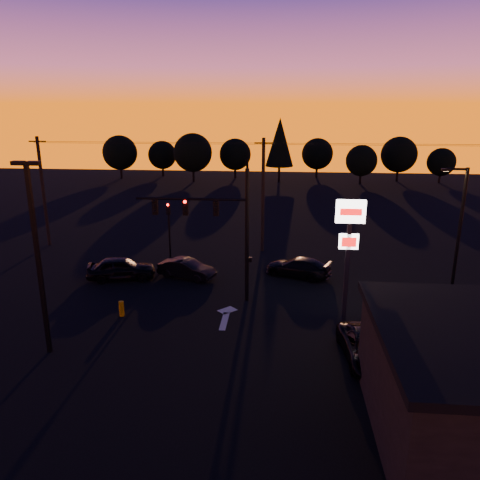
{
  "coord_description": "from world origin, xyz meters",
  "views": [
    {
      "loc": [
        3.45,
        -22.23,
        11.51
      ],
      "look_at": [
        1.0,
        5.0,
        3.5
      ],
      "focal_mm": 35.0,
      "sensor_mm": 36.0,
      "label": 1
    }
  ],
  "objects_px": {
    "streetlight": "(458,228)",
    "car_mid": "(187,269)",
    "traffic_signal_mast": "(220,221)",
    "car_right": "(298,267)",
    "parking_lot_light": "(37,247)",
    "pylon_sign": "(349,236)",
    "car_left": "(121,268)",
    "bollard": "(122,309)",
    "secondary_signal": "(169,222)",
    "suv_parked": "(367,348)"
  },
  "relations": [
    {
      "from": "traffic_signal_mast",
      "to": "pylon_sign",
      "type": "distance_m",
      "value": 7.52
    },
    {
      "from": "parking_lot_light",
      "to": "bollard",
      "type": "distance_m",
      "value": 6.74
    },
    {
      "from": "streetlight",
      "to": "car_right",
      "type": "xyz_separation_m",
      "value": [
        -9.19,
        2.89,
        -3.76
      ]
    },
    {
      "from": "bollard",
      "to": "car_right",
      "type": "distance_m",
      "value": 12.39
    },
    {
      "from": "traffic_signal_mast",
      "to": "car_mid",
      "type": "xyz_separation_m",
      "value": [
        -2.79,
        3.39,
        -4.28
      ]
    },
    {
      "from": "streetlight",
      "to": "car_left",
      "type": "bearing_deg",
      "value": 176.56
    },
    {
      "from": "secondary_signal",
      "to": "car_left",
      "type": "xyz_separation_m",
      "value": [
        -2.25,
        -4.71,
        -2.09
      ]
    },
    {
      "from": "suv_parked",
      "to": "bollard",
      "type": "bearing_deg",
      "value": 159.18
    },
    {
      "from": "streetlight",
      "to": "suv_parked",
      "type": "relative_size",
      "value": 1.72
    },
    {
      "from": "bollard",
      "to": "car_left",
      "type": "height_order",
      "value": "car_left"
    },
    {
      "from": "car_mid",
      "to": "streetlight",
      "type": "bearing_deg",
      "value": -77.95
    },
    {
      "from": "car_right",
      "to": "streetlight",
      "type": "bearing_deg",
      "value": 94.12
    },
    {
      "from": "parking_lot_light",
      "to": "pylon_sign",
      "type": "height_order",
      "value": "parking_lot_light"
    },
    {
      "from": "streetlight",
      "to": "car_left",
      "type": "xyz_separation_m",
      "value": [
        -21.16,
        1.27,
        -3.65
      ]
    },
    {
      "from": "parking_lot_light",
      "to": "streetlight",
      "type": "xyz_separation_m",
      "value": [
        21.41,
        8.5,
        -0.85
      ]
    },
    {
      "from": "secondary_signal",
      "to": "car_mid",
      "type": "relative_size",
      "value": 1.1
    },
    {
      "from": "secondary_signal",
      "to": "car_right",
      "type": "height_order",
      "value": "secondary_signal"
    },
    {
      "from": "secondary_signal",
      "to": "car_mid",
      "type": "distance_m",
      "value": 5.12
    },
    {
      "from": "traffic_signal_mast",
      "to": "car_right",
      "type": "relative_size",
      "value": 1.9
    },
    {
      "from": "traffic_signal_mast",
      "to": "car_right",
      "type": "distance_m",
      "value": 7.8
    },
    {
      "from": "traffic_signal_mast",
      "to": "suv_parked",
      "type": "relative_size",
      "value": 1.85
    },
    {
      "from": "secondary_signal",
      "to": "car_right",
      "type": "relative_size",
      "value": 0.96
    },
    {
      "from": "parking_lot_light",
      "to": "car_left",
      "type": "distance_m",
      "value": 10.76
    },
    {
      "from": "bollard",
      "to": "car_left",
      "type": "relative_size",
      "value": 0.19
    },
    {
      "from": "car_right",
      "to": "traffic_signal_mast",
      "type": "bearing_deg",
      "value": -26.06
    },
    {
      "from": "streetlight",
      "to": "car_mid",
      "type": "xyz_separation_m",
      "value": [
        -16.79,
        1.89,
        -3.77
      ]
    },
    {
      "from": "bollard",
      "to": "traffic_signal_mast",
      "type": "bearing_deg",
      "value": 28.35
    },
    {
      "from": "parking_lot_light",
      "to": "car_mid",
      "type": "relative_size",
      "value": 2.31
    },
    {
      "from": "bollard",
      "to": "car_left",
      "type": "xyz_separation_m",
      "value": [
        -1.91,
        5.61,
        0.34
      ]
    },
    {
      "from": "traffic_signal_mast",
      "to": "parking_lot_light",
      "type": "distance_m",
      "value": 10.19
    },
    {
      "from": "car_mid",
      "to": "pylon_sign",
      "type": "bearing_deg",
      "value": -102.33
    },
    {
      "from": "parking_lot_light",
      "to": "pylon_sign",
      "type": "relative_size",
      "value": 1.34
    },
    {
      "from": "traffic_signal_mast",
      "to": "car_left",
      "type": "xyz_separation_m",
      "value": [
        -7.15,
        2.78,
        -4.17
      ]
    },
    {
      "from": "pylon_sign",
      "to": "car_left",
      "type": "xyz_separation_m",
      "value": [
        -14.25,
        5.27,
        -4.14
      ]
    },
    {
      "from": "pylon_sign",
      "to": "traffic_signal_mast",
      "type": "bearing_deg",
      "value": 160.64
    },
    {
      "from": "car_mid",
      "to": "car_left",
      "type": "bearing_deg",
      "value": 116.48
    },
    {
      "from": "car_left",
      "to": "car_right",
      "type": "xyz_separation_m",
      "value": [
        11.97,
        1.62,
        -0.11
      ]
    },
    {
      "from": "car_left",
      "to": "traffic_signal_mast",
      "type": "bearing_deg",
      "value": -123.29
    },
    {
      "from": "secondary_signal",
      "to": "suv_parked",
      "type": "bearing_deg",
      "value": -47.83
    },
    {
      "from": "streetlight",
      "to": "car_left",
      "type": "distance_m",
      "value": 21.51
    },
    {
      "from": "traffic_signal_mast",
      "to": "bollard",
      "type": "bearing_deg",
      "value": -151.65
    },
    {
      "from": "pylon_sign",
      "to": "secondary_signal",
      "type": "bearing_deg",
      "value": 140.23
    },
    {
      "from": "parking_lot_light",
      "to": "suv_parked",
      "type": "height_order",
      "value": "parking_lot_light"
    },
    {
      "from": "car_right",
      "to": "car_mid",
      "type": "bearing_deg",
      "value": -60.91
    },
    {
      "from": "parking_lot_light",
      "to": "pylon_sign",
      "type": "xyz_separation_m",
      "value": [
        14.5,
        4.5,
        -0.36
      ]
    },
    {
      "from": "streetlight",
      "to": "car_right",
      "type": "height_order",
      "value": "streetlight"
    },
    {
      "from": "streetlight",
      "to": "car_right",
      "type": "bearing_deg",
      "value": 162.55
    },
    {
      "from": "traffic_signal_mast",
      "to": "pylon_sign",
      "type": "relative_size",
      "value": 1.26
    },
    {
      "from": "parking_lot_light",
      "to": "car_right",
      "type": "height_order",
      "value": "parking_lot_light"
    },
    {
      "from": "traffic_signal_mast",
      "to": "car_left",
      "type": "bearing_deg",
      "value": 158.76
    }
  ]
}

